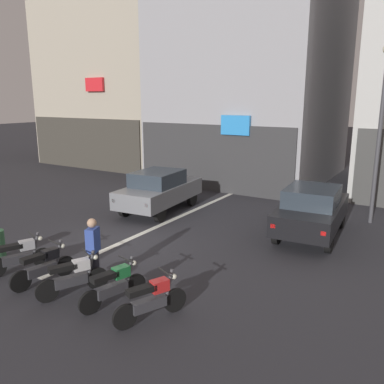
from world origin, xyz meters
TOP-DOWN VIEW (x-y plane):
  - ground_plane at (0.00, 0.00)m, footprint 120.00×120.00m
  - lane_centre_line at (0.00, 6.00)m, footprint 0.20×18.00m
  - building_corner_left at (-11.09, 12.69)m, footprint 9.46×7.34m
  - car_grey_crossing_near at (-1.12, 3.55)m, footprint 2.12×4.24m
  - car_black_parked_kerbside at (4.82, 3.80)m, footprint 2.06×4.22m
  - car_red_down_street at (1.68, 13.13)m, footprint 1.89×4.16m
  - street_lamp at (6.28, 6.34)m, footprint 0.36×0.36m
  - motorcycle_silver_row_leftmost at (-0.76, -2.96)m, footprint 0.74×1.57m
  - motorcycle_black_row_left_mid at (0.30, -3.06)m, footprint 0.55×1.66m
  - motorcycle_white_row_centre at (1.38, -3.10)m, footprint 0.78×1.55m
  - motorcycle_green_row_right_mid at (2.44, -2.93)m, footprint 0.60×1.64m
  - motorcycle_red_row_rightmost at (3.51, -3.00)m, footprint 0.76×1.56m
  - person_by_motorcycles at (1.41, -2.49)m, footprint 0.33×0.41m

SIDE VIEW (x-z plane):
  - ground_plane at x=0.00m, z-range 0.00..0.00m
  - lane_centre_line at x=0.00m, z-range 0.00..0.01m
  - motorcycle_silver_row_leftmost at x=-0.76m, z-range -0.03..0.95m
  - motorcycle_black_row_left_mid at x=0.30m, z-range -0.03..0.95m
  - motorcycle_white_row_centre at x=1.38m, z-range -0.03..0.95m
  - motorcycle_green_row_right_mid at x=2.44m, z-range -0.03..0.95m
  - motorcycle_red_row_rightmost at x=3.51m, z-range -0.03..0.95m
  - person_by_motorcycles at x=1.41m, z-range 0.02..1.69m
  - car_grey_crossing_near at x=-1.12m, z-range 0.07..1.71m
  - car_black_parked_kerbside at x=4.82m, z-range 0.07..1.71m
  - car_red_down_street at x=1.68m, z-range 0.07..1.71m
  - street_lamp at x=6.28m, z-range 0.72..6.87m
  - building_corner_left at x=-11.09m, z-range -0.01..10.59m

